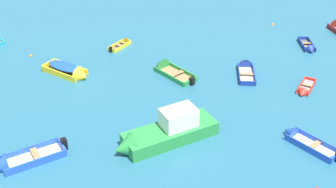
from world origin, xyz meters
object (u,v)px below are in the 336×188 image
rowboat_blue_far_right (301,139)px  rowboat_green_near_right (166,69)px  rowboat_yellow_far_left (124,43)px  rowboat_deep_blue_back_row_right (245,68)px  mooring_buoy_central (31,56)px  rowboat_yellow_foreground_center (71,71)px  motor_launch_green_distant_center (164,133)px  rowboat_red_midfield_left (304,91)px  rowboat_deep_blue_far_back (309,48)px  mooring_buoy_between_boats_right (272,25)px  rowboat_blue_cluster_outer (16,162)px

rowboat_blue_far_right → rowboat_green_near_right: (-9.34, 9.71, -0.02)m
rowboat_yellow_far_left → rowboat_deep_blue_back_row_right: bearing=-23.3°
rowboat_yellow_far_left → mooring_buoy_central: rowboat_yellow_far_left is taller
rowboat_yellow_foreground_center → motor_launch_green_distant_center: size_ratio=0.63×
rowboat_deep_blue_back_row_right → rowboat_yellow_far_left: bearing=156.7°
rowboat_red_midfield_left → rowboat_yellow_far_left: bearing=151.2°
rowboat_red_midfield_left → rowboat_deep_blue_far_back: size_ratio=0.97×
rowboat_yellow_foreground_center → motor_launch_green_distant_center: 12.14m
mooring_buoy_central → rowboat_green_near_right: bearing=-11.4°
mooring_buoy_central → mooring_buoy_between_boats_right: size_ratio=0.93×
rowboat_yellow_foreground_center → mooring_buoy_between_boats_right: bearing=30.8°
rowboat_deep_blue_back_row_right → rowboat_deep_blue_far_back: bearing=32.6°
rowboat_blue_far_right → rowboat_red_midfield_left: rowboat_blue_far_right is taller
rowboat_blue_far_right → rowboat_deep_blue_far_back: 14.78m
rowboat_red_midfield_left → mooring_buoy_central: 24.46m
rowboat_green_near_right → rowboat_yellow_far_left: bearing=129.9°
mooring_buoy_between_boats_right → rowboat_deep_blue_back_row_right: bearing=-112.4°
rowboat_deep_blue_far_back → mooring_buoy_central: (-26.09, -1.93, -0.17)m
rowboat_yellow_foreground_center → mooring_buoy_between_boats_right: rowboat_yellow_foreground_center is taller
rowboat_green_near_right → rowboat_blue_cluster_outer: (-9.12, -12.51, 0.05)m
rowboat_deep_blue_far_back → mooring_buoy_between_boats_right: rowboat_deep_blue_far_back is taller
rowboat_green_near_right → rowboat_blue_cluster_outer: 15.48m
mooring_buoy_between_boats_right → mooring_buoy_central: bearing=-161.5°
rowboat_yellow_far_left → mooring_buoy_central: bearing=-162.9°
rowboat_green_near_right → rowboat_blue_far_right: bearing=-46.1°
motor_launch_green_distant_center → mooring_buoy_between_boats_right: bearing=61.7°
rowboat_green_near_right → motor_launch_green_distant_center: 9.95m
rowboat_red_midfield_left → rowboat_blue_cluster_outer: rowboat_blue_cluster_outer is taller
rowboat_green_near_right → rowboat_deep_blue_back_row_right: (6.90, 0.30, -0.02)m
rowboat_yellow_foreground_center → mooring_buoy_central: 5.76m
rowboat_green_near_right → rowboat_red_midfield_left: rowboat_green_near_right is taller
rowboat_blue_cluster_outer → mooring_buoy_between_boats_right: rowboat_blue_cluster_outer is taller
rowboat_yellow_foreground_center → rowboat_deep_blue_back_row_right: bearing=4.9°
rowboat_deep_blue_far_back → mooring_buoy_between_boats_right: 6.45m
rowboat_blue_far_right → motor_launch_green_distant_center: bearing=-178.6°
rowboat_blue_far_right → rowboat_deep_blue_far_back: size_ratio=1.16×
rowboat_red_midfield_left → rowboat_green_near_right: bearing=163.3°
mooring_buoy_between_boats_right → rowboat_blue_far_right: bearing=-95.0°
rowboat_deep_blue_back_row_right → mooring_buoy_between_boats_right: rowboat_deep_blue_back_row_right is taller
rowboat_yellow_foreground_center → mooring_buoy_central: bearing=142.0°
mooring_buoy_central → mooring_buoy_between_boats_right: 25.02m
rowboat_yellow_far_left → mooring_buoy_central: 8.74m
rowboat_yellow_foreground_center → motor_launch_green_distant_center: (8.19, -8.96, 0.34)m
rowboat_red_midfield_left → motor_launch_green_distant_center: bearing=-149.0°
mooring_buoy_central → mooring_buoy_between_boats_right: (23.74, 7.93, 0.00)m
rowboat_yellow_foreground_center → rowboat_red_midfield_left: size_ratio=1.48×
motor_launch_green_distant_center → rowboat_deep_blue_far_back: 19.67m
rowboat_blue_cluster_outer → rowboat_yellow_far_left: size_ratio=1.64×
rowboat_green_near_right → motor_launch_green_distant_center: size_ratio=0.58×
mooring_buoy_central → rowboat_blue_cluster_outer: bearing=-76.8°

